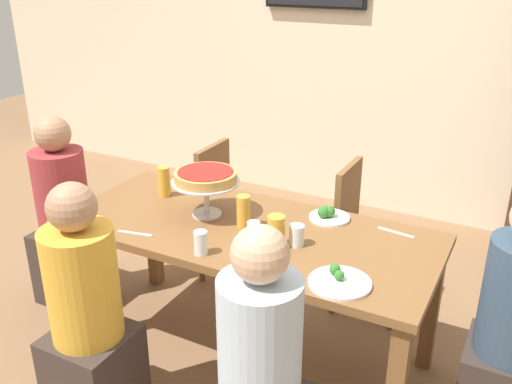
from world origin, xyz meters
The scene contains 22 objects.
ground_plane centered at (0.00, 0.00, 0.00)m, with size 12.00×12.00×0.00m, color #846042.
rear_partition centered at (0.00, 2.20, 1.40)m, with size 8.00×0.12×2.80m, color beige.
dining_table centered at (0.00, 0.00, 0.65)m, with size 1.83×0.80×0.74m.
diner_head_west centered at (-1.20, -0.03, 0.49)m, with size 0.34×0.34×1.15m.
diner_near_left centered at (-0.39, -0.70, 0.49)m, with size 0.34×0.34×1.15m.
diner_head_east centered at (1.22, 0.02, 0.49)m, with size 0.34×0.34×1.15m.
chair_far_right centered at (0.37, 0.73, 0.49)m, with size 0.40×0.40×0.87m.
chair_far_left centered at (-0.50, 0.67, 0.49)m, with size 0.40×0.40×0.87m.
deep_dish_pizza_stand centered at (-0.25, 0.04, 0.93)m, with size 0.34×0.34×0.24m.
salad_plate_near_diner centered at (0.57, -0.27, 0.75)m, with size 0.26×0.26×0.06m.
salad_plate_far_diner centered at (0.31, 0.27, 0.77)m, with size 0.20×0.20×0.07m.
beer_glass_amber_tall centered at (-0.58, 0.14, 0.82)m, with size 0.07×0.07×0.17m, color gold.
beer_glass_amber_short centered at (-0.02, 0.00, 0.82)m, with size 0.07×0.07×0.16m, color gold.
beer_glass_amber_spare centered at (0.21, -0.11, 0.82)m, with size 0.08×0.08×0.15m, color gold.
water_glass_clear_near centered at (0.29, -0.05, 0.79)m, with size 0.07×0.07×0.10m, color white.
water_glass_clear_far centered at (-0.05, -0.32, 0.79)m, with size 0.06×0.06×0.11m, color white.
water_glass_clear_spare centered at (0.10, -0.12, 0.79)m, with size 0.06×0.06×0.10m, color white.
cutlery_fork_near centered at (-0.84, -0.24, 0.74)m, with size 0.18×0.02×0.01m, color silver.
cutlery_knife_near centered at (0.21, -0.25, 0.74)m, with size 0.18×0.02×0.01m, color silver.
cutlery_fork_far centered at (-0.43, -0.30, 0.74)m, with size 0.18×0.02×0.01m, color silver.
cutlery_knife_far centered at (0.65, 0.28, 0.74)m, with size 0.18×0.02×0.01m, color silver.
cutlery_spare_fork centered at (-0.65, 0.32, 0.74)m, with size 0.18×0.02×0.01m, color silver.
Camera 1 is at (1.17, -2.12, 1.94)m, focal length 39.25 mm.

